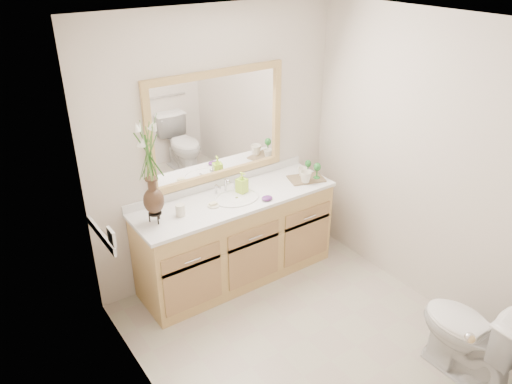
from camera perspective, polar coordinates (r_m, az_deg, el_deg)
floor at (r=4.16m, az=5.76°, el=-16.28°), size 2.60×2.60×0.00m
ceiling at (r=3.07m, az=7.91°, el=18.51°), size 2.40×2.60×0.02m
wall_back at (r=4.41m, az=-4.46°, el=5.07°), size 2.40×0.02×2.40m
wall_front at (r=2.78m, az=24.78°, el=-12.03°), size 2.40×0.02×2.40m
wall_left at (r=2.90m, az=-11.75°, el=-8.05°), size 0.02×2.60×2.40m
wall_right at (r=4.27m, az=18.96°, el=2.88°), size 0.02×2.60×2.40m
vanity at (r=4.55m, az=-2.26°, el=-5.42°), size 1.80×0.55×0.80m
counter at (r=4.35m, az=-2.36°, el=-0.79°), size 1.84×0.57×0.03m
sink at (r=4.35m, az=-2.22°, el=-1.34°), size 0.38×0.34×0.23m
mirror at (r=4.32m, az=-4.40°, el=7.50°), size 1.32×0.04×0.97m
switch_plate at (r=3.64m, az=-16.18°, el=-4.94°), size 0.02×0.12×0.12m
door at (r=2.71m, az=20.10°, el=-17.85°), size 0.80×0.03×2.00m
toilet at (r=3.92m, az=23.29°, el=-14.75°), size 0.42×0.75×0.74m
flower_vase at (r=3.81m, az=-12.09°, el=3.65°), size 0.19×0.19×0.79m
tumbler at (r=4.08m, az=-8.65°, el=-2.06°), size 0.08×0.08×0.10m
soap_dish at (r=4.20m, az=-4.91°, el=-1.50°), size 0.10×0.10×0.03m
soap_bottle at (r=4.39m, az=-1.63°, el=1.00°), size 0.09×0.10×0.17m
purple_dish at (r=4.29m, az=1.27°, el=-0.70°), size 0.12×0.11×0.04m
tray at (r=4.68m, az=5.75°, el=1.52°), size 0.37×0.30×0.02m
mug_left at (r=4.57m, az=5.69°, el=1.78°), size 0.14×0.13×0.11m
mug_right at (r=4.70m, az=5.33°, el=2.35°), size 0.12×0.12×0.09m
goblet_front at (r=4.65m, az=7.01°, el=2.76°), size 0.07×0.07×0.15m
goblet_back at (r=4.74m, az=5.97°, el=3.16°), size 0.06×0.06×0.13m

